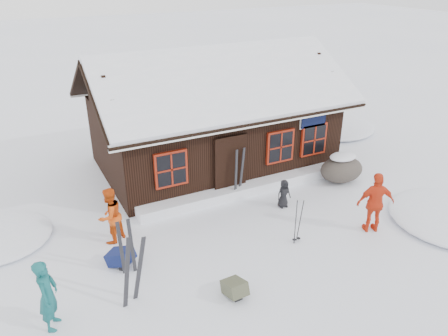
{
  "coord_description": "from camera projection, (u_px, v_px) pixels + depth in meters",
  "views": [
    {
      "loc": [
        -5.06,
        -8.79,
        6.92
      ],
      "look_at": [
        0.39,
        1.88,
        1.3
      ],
      "focal_mm": 35.0,
      "sensor_mm": 36.0,
      "label": 1
    }
  ],
  "objects": [
    {
      "name": "ground",
      "position": [
        242.0,
        239.0,
        12.11
      ],
      "size": [
        120.0,
        120.0,
        0.0
      ],
      "primitive_type": "plane",
      "color": "white",
      "rests_on": "ground"
    },
    {
      "name": "mountain_hut",
      "position": [
        212.0,
        124.0,
        16.07
      ],
      "size": [
        8.9,
        6.09,
        4.42
      ],
      "color": "black",
      "rests_on": "ground"
    },
    {
      "name": "snow_drift",
      "position": [
        249.0,
        188.0,
        14.47
      ],
      "size": [
        7.6,
        0.6,
        0.35
      ],
      "primitive_type": "cube",
      "color": "white",
      "rests_on": "ground"
    },
    {
      "name": "snow_mounds",
      "position": [
        258.0,
        197.0,
        14.29
      ],
      "size": [
        20.6,
        13.2,
        0.48
      ],
      "color": "white",
      "rests_on": "ground"
    },
    {
      "name": "skier_teal",
      "position": [
        48.0,
        295.0,
        8.86
      ],
      "size": [
        0.59,
        0.7,
        1.64
      ],
      "primitive_type": "imported",
      "rotation": [
        0.0,
        0.0,
        1.19
      ],
      "color": "#125355",
      "rests_on": "ground"
    },
    {
      "name": "skier_orange_left",
      "position": [
        110.0,
        216.0,
        11.68
      ],
      "size": [
        0.98,
        0.93,
        1.6
      ],
      "primitive_type": "imported",
      "rotation": [
        0.0,
        0.0,
        3.71
      ],
      "color": "#D4490E",
      "rests_on": "ground"
    },
    {
      "name": "skier_orange_right",
      "position": [
        375.0,
        203.0,
        12.11
      ],
      "size": [
        1.14,
        0.8,
        1.8
      ],
      "primitive_type": "imported",
      "rotation": [
        0.0,
        0.0,
        2.76
      ],
      "color": "red",
      "rests_on": "ground"
    },
    {
      "name": "skier_crouched",
      "position": [
        284.0,
        194.0,
        13.52
      ],
      "size": [
        0.46,
        0.32,
        0.92
      ],
      "primitive_type": "imported",
      "rotation": [
        0.0,
        0.0,
        -0.06
      ],
      "color": "black",
      "rests_on": "ground"
    },
    {
      "name": "boulder",
      "position": [
        342.0,
        169.0,
        15.15
      ],
      "size": [
        1.58,
        1.18,
        0.92
      ],
      "color": "#504740",
      "rests_on": "ground"
    },
    {
      "name": "ski_pair_left",
      "position": [
        133.0,
        271.0,
        9.55
      ],
      "size": [
        0.67,
        0.19,
        1.71
      ],
      "rotation": [
        0.0,
        0.0,
        0.05
      ],
      "color": "black",
      "rests_on": "ground"
    },
    {
      "name": "ski_pair_mid",
      "position": [
        127.0,
        248.0,
        10.49
      ],
      "size": [
        0.39,
        0.06,
        1.56
      ],
      "rotation": [
        0.0,
        0.0,
        -0.04
      ],
      "color": "black",
      "rests_on": "ground"
    },
    {
      "name": "ski_pair_right",
      "position": [
        239.0,
        174.0,
        13.99
      ],
      "size": [
        0.49,
        0.22,
        1.71
      ],
      "rotation": [
        0.0,
        0.0,
        0.37
      ],
      "color": "black",
      "rests_on": "ground"
    },
    {
      "name": "ski_poles",
      "position": [
        298.0,
        222.0,
        11.73
      ],
      "size": [
        0.24,
        0.12,
        1.32
      ],
      "color": "black",
      "rests_on": "ground"
    },
    {
      "name": "backpack_blue",
      "position": [
        121.0,
        259.0,
        10.99
      ],
      "size": [
        0.77,
        0.77,
        0.34
      ],
      "primitive_type": "cube",
      "rotation": [
        0.0,
        0.0,
        0.75
      ],
      "color": "#111B4C",
      "rests_on": "ground"
    },
    {
      "name": "backpack_olive",
      "position": [
        235.0,
        290.0,
        9.96
      ],
      "size": [
        0.46,
        0.6,
        0.32
      ],
      "primitive_type": "cube",
      "rotation": [
        0.0,
        0.0,
        0.04
      ],
      "color": "#464834",
      "rests_on": "ground"
    }
  ]
}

